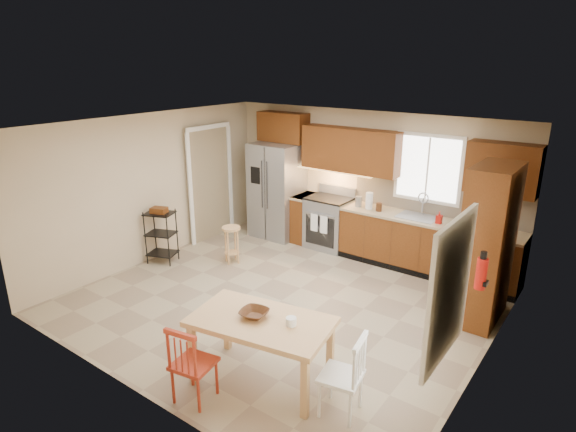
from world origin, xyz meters
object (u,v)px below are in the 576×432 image
at_px(pantry, 488,245).
at_px(table_bowl, 254,317).
at_px(refrigerator, 277,190).
at_px(dining_table, 262,350).
at_px(chair_red, 194,362).
at_px(table_jar, 291,323).
at_px(soap_bottle, 439,217).
at_px(range_stove, 329,223).
at_px(bar_stool, 232,245).
at_px(utility_cart, 161,236).
at_px(fire_extinguisher, 481,274).
at_px(chair_white, 341,375).

bearing_deg(pantry, table_bowl, -120.62).
bearing_deg(refrigerator, dining_table, -54.73).
relative_size(pantry, chair_red, 2.42).
bearing_deg(table_bowl, table_jar, 12.53).
distance_m(chair_red, table_bowl, 0.76).
height_order(soap_bottle, dining_table, soap_bottle).
distance_m(soap_bottle, dining_table, 3.75).
distance_m(range_stove, bar_stool, 1.86).
bearing_deg(bar_stool, dining_table, -37.44).
distance_m(refrigerator, table_bowl, 4.45).
bearing_deg(utility_cart, fire_extinguisher, -18.84).
xyz_separation_m(chair_white, table_jar, (-0.63, 0.04, 0.32)).
relative_size(refrigerator, table_bowl, 6.08).
bearing_deg(chair_red, bar_stool, 116.08).
bearing_deg(table_jar, utility_cart, 159.67).
bearing_deg(utility_cart, soap_bottle, 7.35).
xyz_separation_m(range_stove, dining_table, (1.45, -3.73, -0.10)).
bearing_deg(range_stove, pantry, -18.29).
distance_m(dining_table, chair_white, 0.95).
bearing_deg(soap_bottle, fire_extinguisher, -59.47).
bearing_deg(soap_bottle, chair_red, -102.26).
height_order(soap_bottle, utility_cart, soap_bottle).
bearing_deg(refrigerator, table_bowl, -55.70).
height_order(refrigerator, dining_table, refrigerator).
distance_m(soap_bottle, chair_red, 4.43).
bearing_deg(refrigerator, pantry, -12.62).
bearing_deg(pantry, table_jar, -114.50).
relative_size(range_stove, fire_extinguisher, 2.56).
height_order(range_stove, table_jar, range_stove).
bearing_deg(chair_red, range_stove, 93.83).
xyz_separation_m(fire_extinguisher, table_bowl, (-1.83, -1.70, -0.37)).
distance_m(pantry, fire_extinguisher, 1.07).
height_order(refrigerator, bar_stool, refrigerator).
height_order(range_stove, soap_bottle, soap_bottle).
bearing_deg(utility_cart, range_stove, 27.97).
bearing_deg(pantry, fire_extinguisher, -79.22).
bearing_deg(pantry, utility_cart, -165.44).
distance_m(fire_extinguisher, dining_table, 2.54).
distance_m(range_stove, fire_extinguisher, 3.83).
distance_m(pantry, dining_table, 3.22).
bearing_deg(soap_bottle, table_jar, -94.18).
distance_m(range_stove, chair_white, 4.39).
height_order(chair_white, bar_stool, chair_white).
xyz_separation_m(chair_red, bar_stool, (-2.05, 2.79, -0.11)).
relative_size(range_stove, utility_cart, 1.00).
xyz_separation_m(table_jar, bar_stool, (-2.72, 2.05, -0.44)).
height_order(soap_bottle, fire_extinguisher, fire_extinguisher).
bearing_deg(refrigerator, chair_white, -45.60).
bearing_deg(dining_table, table_jar, 5.73).
bearing_deg(table_bowl, fire_extinguisher, 42.90).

